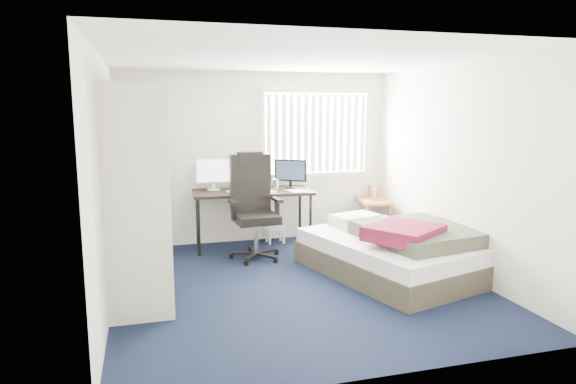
# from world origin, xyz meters

# --- Properties ---
(ground) EXTENTS (4.20, 4.20, 0.00)m
(ground) POSITION_xyz_m (0.00, 0.00, 0.00)
(ground) COLOR black
(ground) RESTS_ON ground
(room_shell) EXTENTS (4.20, 4.20, 4.20)m
(room_shell) POSITION_xyz_m (0.00, 0.00, 1.51)
(room_shell) COLOR silver
(room_shell) RESTS_ON ground
(window_assembly) EXTENTS (1.72, 0.09, 1.32)m
(window_assembly) POSITION_xyz_m (0.90, 2.04, 1.60)
(window_assembly) COLOR white
(window_assembly) RESTS_ON ground
(closet) EXTENTS (0.64, 1.84, 2.22)m
(closet) POSITION_xyz_m (-1.67, 0.27, 1.35)
(closet) COLOR beige
(closet) RESTS_ON ground
(desk) EXTENTS (1.72, 0.89, 1.28)m
(desk) POSITION_xyz_m (-0.15, 1.75, 0.84)
(desk) COLOR black
(desk) RESTS_ON ground
(office_chair) EXTENTS (0.70, 0.70, 1.40)m
(office_chair) POSITION_xyz_m (-0.24, 1.23, 0.54)
(office_chair) COLOR black
(office_chair) RESTS_ON ground
(footstool) EXTENTS (0.31, 0.25, 0.24)m
(footstool) POSITION_xyz_m (0.21, 1.85, 0.18)
(footstool) COLOR white
(footstool) RESTS_ON ground
(nightstand) EXTENTS (0.57, 0.92, 0.78)m
(nightstand) POSITION_xyz_m (1.75, 1.85, 0.53)
(nightstand) COLOR brown
(nightstand) RESTS_ON ground
(bed) EXTENTS (2.07, 2.42, 0.68)m
(bed) POSITION_xyz_m (1.27, 0.06, 0.29)
(bed) COLOR #3F382D
(bed) RESTS_ON ground
(pine_box) EXTENTS (0.45, 0.35, 0.32)m
(pine_box) POSITION_xyz_m (-1.65, 0.08, 0.16)
(pine_box) COLOR tan
(pine_box) RESTS_ON ground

